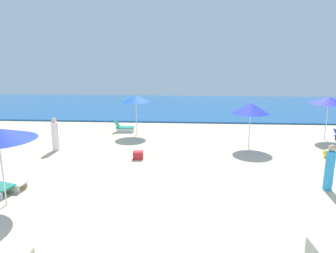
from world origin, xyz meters
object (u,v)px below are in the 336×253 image
at_px(beach_ball_1, 327,153).
at_px(umbrella_2, 136,99).
at_px(beachgoer_2, 330,168).
at_px(cooler_box_0, 138,155).
at_px(lounge_chair_0_0, 6,182).
at_px(lounge_chair_2_0, 124,127).
at_px(beachgoer_0, 55,135).
at_px(umbrella_1, 251,108).
at_px(umbrella_3, 329,100).

bearing_deg(beach_ball_1, umbrella_2, 158.73).
bearing_deg(beachgoer_2, cooler_box_0, 40.27).
height_order(lounge_chair_0_0, beach_ball_1, lounge_chair_0_0).
relative_size(lounge_chair_0_0, lounge_chair_2_0, 1.14).
relative_size(umbrella_2, lounge_chair_2_0, 1.97).
relative_size(lounge_chair_0_0, beachgoer_0, 0.83).
relative_size(cooler_box_0, beach_ball_1, 1.23).
bearing_deg(beachgoer_2, beachgoer_0, 43.36).
relative_size(beachgoer_0, beachgoer_2, 1.01).
bearing_deg(lounge_chair_0_0, beach_ball_1, -66.30).
xyz_separation_m(lounge_chair_2_0, beachgoer_0, (-2.71, -4.22, 0.52)).
xyz_separation_m(lounge_chair_0_0, umbrella_1, (9.99, 5.89, 1.90)).
bearing_deg(umbrella_3, beachgoer_0, -168.27).
height_order(umbrella_1, lounge_chair_2_0, umbrella_1).
relative_size(umbrella_2, cooler_box_0, 5.13).
bearing_deg(beachgoer_2, lounge_chair_0_0, 65.40).
bearing_deg(beachgoer_2, lounge_chair_2_0, 20.38).
distance_m(umbrella_3, cooler_box_0, 11.51).
height_order(umbrella_3, cooler_box_0, umbrella_3).
relative_size(lounge_chair_0_0, umbrella_3, 0.57).
xyz_separation_m(umbrella_1, beachgoer_0, (-10.16, -1.14, -1.34)).
bearing_deg(cooler_box_0, beach_ball_1, -1.52).
distance_m(umbrella_1, beachgoer_0, 10.31).
xyz_separation_m(umbrella_2, lounge_chair_2_0, (-0.96, 0.61, -1.98)).
relative_size(umbrella_3, cooler_box_0, 5.25).
xyz_separation_m(lounge_chair_2_0, beach_ball_1, (10.96, -4.50, -0.09)).
height_order(umbrella_1, beachgoer_0, umbrella_1).
distance_m(umbrella_1, cooler_box_0, 6.38).
bearing_deg(beach_ball_1, lounge_chair_0_0, -161.65).
relative_size(beachgoer_0, beach_ball_1, 4.42).
xyz_separation_m(beachgoer_0, beach_ball_1, (13.66, -0.28, -0.61)).
distance_m(umbrella_1, beachgoer_2, 5.69).
bearing_deg(cooler_box_0, umbrella_3, 15.28).
relative_size(umbrella_1, beachgoer_0, 1.40).
xyz_separation_m(umbrella_3, cooler_box_0, (-10.50, -4.19, -2.14)).
bearing_deg(beachgoer_0, umbrella_3, -173.58).
distance_m(lounge_chair_0_0, cooler_box_0, 5.68).
bearing_deg(umbrella_2, lounge_chair_2_0, 147.75).
bearing_deg(cooler_box_0, umbrella_1, 14.90).
relative_size(umbrella_1, lounge_chair_2_0, 1.94).
height_order(beachgoer_0, beachgoer_2, beachgoer_0).
bearing_deg(lounge_chair_2_0, beachgoer_2, -133.66).
height_order(umbrella_3, beach_ball_1, umbrella_3).
bearing_deg(lounge_chair_2_0, umbrella_1, -114.33).
distance_m(lounge_chair_0_0, umbrella_3, 16.92).
bearing_deg(umbrella_1, lounge_chair_2_0, 157.58).
bearing_deg(umbrella_2, umbrella_3, -2.49).
xyz_separation_m(beachgoer_0, cooler_box_0, (4.51, -1.07, -0.63)).
distance_m(lounge_chair_0_0, umbrella_2, 9.28).
height_order(lounge_chair_0_0, umbrella_2, umbrella_2).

